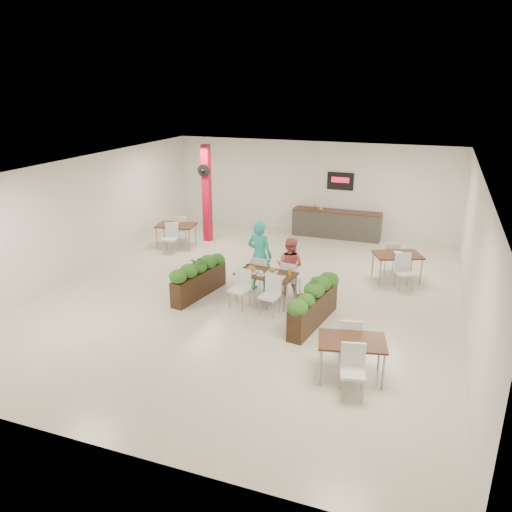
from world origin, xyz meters
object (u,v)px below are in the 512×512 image
Objects in this scene: planter_right at (314,303)px; side_table_b at (397,258)px; main_table at (266,277)px; red_column at (207,193)px; diner_woman at (290,266)px; side_table_c at (352,346)px; planter_left at (199,276)px; service_counter at (336,223)px; diner_man at (260,256)px; side_table_a at (176,228)px.

planter_right reaches higher than side_table_b.
red_column is at bearing 130.41° from main_table.
main_table is 0.78m from diner_woman.
planter_right is 1.28× the size of side_table_b.
planter_left is at bearing 137.93° from side_table_c.
red_column reaches higher than diner_woman.
service_counter is 5.96m from main_table.
main_table is 1.70m from planter_left.
service_counter is 5.38m from diner_man.
red_column is 1.07× the size of service_counter.
side_table_a and side_table_b have the same top height.
diner_woman is (0.80, 0.00, -0.18)m from diner_man.
main_table is 0.81m from diner_man.
service_counter is at bearing 100.76° from side_table_b.
diner_man is 0.82m from diner_woman.
side_table_b is (6.98, -0.56, 0.00)m from side_table_a.
main_table is 1.06× the size of side_table_c.
main_table is at bearing 128.65° from diner_man.
service_counter reaches higher than planter_right.
side_table_c is (-0.33, -5.13, -0.01)m from side_table_b.
red_column reaches higher than planter_left.
red_column is 1.51× the size of planter_right.
planter_left is at bearing -63.55° from side_table_a.
red_column reaches higher than side_table_b.
planter_right is (3.07, -0.57, -0.00)m from planter_left.
planter_right is (4.85, -4.86, -1.13)m from red_column.
side_table_a is 7.01m from side_table_b.
planter_right is 3.62m from side_table_b.
diner_man is (3.08, -3.42, -0.71)m from red_column.
side_table_b is at bearing 31.15° from planter_left.
side_table_b is (1.47, 3.31, 0.12)m from planter_right.
planter_right is 6.74m from side_table_a.
planter_right is (0.97, -1.43, -0.23)m from diner_woman.
side_table_b is (6.32, -1.55, -1.01)m from red_column.
diner_man reaches higher than planter_left.
planter_right is at bearing 148.88° from diner_man.
red_column is 1.91× the size of side_table_c.
planter_right is 2.15m from side_table_c.
main_table is at bearing 121.63° from side_table_c.
service_counter is 5.29m from diner_woman.
planter_left is (-2.09, -0.87, -0.23)m from diner_woman.
side_table_c is (1.99, -8.54, 0.13)m from service_counter.
diner_man reaches higher than side_table_c.
service_counter is 1.50× the size of planter_left.
service_counter is 1.42× the size of planter_right.
planter_left is at bearing -172.38° from side_table_b.
red_column is at bearing 119.40° from side_table_c.
side_table_c is at bearing -117.26° from side_table_b.
side_table_a is 1.00× the size of side_table_c.
service_counter reaches higher than side_table_c.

